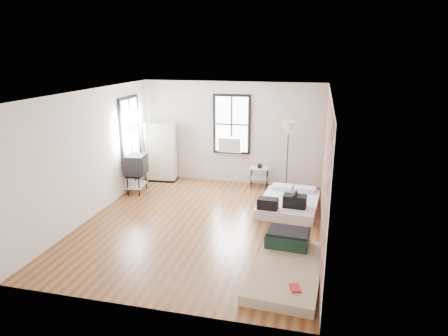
% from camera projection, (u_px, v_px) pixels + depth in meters
% --- Properties ---
extents(ground, '(6.00, 6.00, 0.00)m').
position_uv_depth(ground, '(202.00, 224.00, 8.59)').
color(ground, '#602F19').
rests_on(ground, ground).
extents(room_shell, '(5.02, 6.02, 2.80)m').
position_uv_depth(room_shell, '(216.00, 142.00, 8.39)').
color(room_shell, silver).
rests_on(room_shell, ground).
extents(mattress_main, '(1.41, 1.84, 0.56)m').
position_uv_depth(mattress_main, '(289.00, 203.00, 9.34)').
color(mattress_main, white).
rests_on(mattress_main, ground).
extents(mattress_bare, '(1.24, 2.16, 0.45)m').
position_uv_depth(mattress_bare, '(287.00, 262.00, 6.76)').
color(mattress_bare, '#C3B28D').
rests_on(mattress_bare, ground).
extents(wardrobe, '(0.88, 0.56, 1.66)m').
position_uv_depth(wardrobe, '(161.00, 152.00, 11.27)').
color(wardrobe, black).
rests_on(wardrobe, ground).
extents(side_table, '(0.51, 0.42, 0.64)m').
position_uv_depth(side_table, '(259.00, 172.00, 10.82)').
color(side_table, black).
rests_on(side_table, ground).
extents(floor_lamp, '(0.39, 0.39, 1.83)m').
position_uv_depth(floor_lamp, '(289.00, 132.00, 10.27)').
color(floor_lamp, black).
rests_on(floor_lamp, ground).
extents(tv_stand, '(0.57, 0.76, 1.01)m').
position_uv_depth(tv_stand, '(136.00, 166.00, 10.31)').
color(tv_stand, black).
rests_on(tv_stand, ground).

